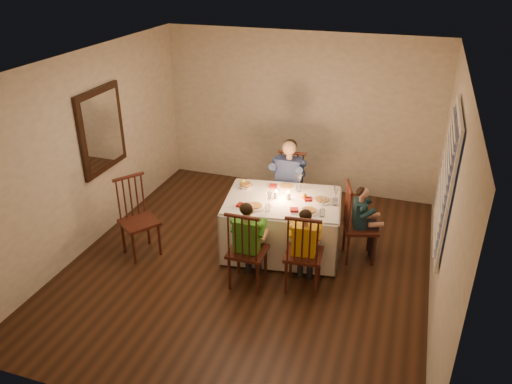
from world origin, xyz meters
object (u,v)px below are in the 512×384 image
(child_yellow, at_px, (302,287))
(chair_near_left, at_px, (248,283))
(chair_adult, at_px, (287,221))
(child_green, at_px, (248,283))
(dining_table, at_px, (282,214))
(child_teal, at_px, (357,257))
(chair_near_right, at_px, (302,287))
(chair_extra, at_px, (143,253))
(adult, at_px, (287,221))
(serving_bowl, at_px, (246,186))
(chair_end, at_px, (357,257))

(child_yellow, bearing_deg, chair_near_left, 7.96)
(chair_adult, bearing_deg, child_green, -91.88)
(dining_table, xyz_separation_m, chair_near_left, (-0.19, -0.86, -0.56))
(chair_near_left, height_order, child_teal, chair_near_left)
(child_yellow, bearing_deg, chair_near_right, 180.00)
(chair_extra, relative_size, child_teal, 1.05)
(dining_table, relative_size, chair_near_right, 1.54)
(dining_table, height_order, child_teal, dining_table)
(adult, bearing_deg, child_yellow, -68.22)
(chair_near_left, bearing_deg, child_teal, -141.18)
(chair_adult, bearing_deg, chair_near_right, -68.22)
(chair_adult, relative_size, chair_near_left, 1.00)
(chair_extra, height_order, serving_bowl, serving_bowl)
(chair_near_left, relative_size, child_yellow, 0.98)
(chair_end, relative_size, adult, 0.82)
(adult, xyz_separation_m, child_green, (-0.05, -1.65, 0.00))
(chair_end, distance_m, child_yellow, 1.02)
(child_yellow, height_order, child_teal, child_yellow)
(dining_table, height_order, chair_extra, dining_table)
(child_green, bearing_deg, chair_adult, -92.95)
(chair_adult, height_order, chair_end, same)
(chair_extra, relative_size, child_yellow, 1.01)
(child_teal, bearing_deg, chair_near_right, 130.88)
(adult, relative_size, child_green, 1.14)
(chair_extra, relative_size, adult, 0.84)
(dining_table, bearing_deg, child_teal, -0.55)
(child_yellow, bearing_deg, dining_table, -61.99)
(chair_adult, bearing_deg, child_yellow, -68.22)
(child_yellow, xyz_separation_m, serving_bowl, (-1.04, 0.88, 0.81))
(adult, relative_size, child_teal, 1.25)
(dining_table, xyz_separation_m, child_green, (-0.19, -0.86, -0.56))
(chair_adult, xyz_separation_m, child_teal, (1.15, -0.64, 0.00))
(dining_table, xyz_separation_m, chair_end, (1.01, 0.14, -0.56))
(chair_near_right, relative_size, child_teal, 1.02)
(serving_bowl, bearing_deg, chair_near_right, -40.37)
(child_green, distance_m, serving_bowl, 1.36)
(child_green, bearing_deg, chair_end, -141.18)
(chair_end, bearing_deg, child_green, 113.46)
(child_green, bearing_deg, adult, -92.95)
(dining_table, relative_size, child_yellow, 1.51)
(adult, bearing_deg, chair_end, -29.30)
(chair_adult, distance_m, serving_bowl, 1.11)
(chair_extra, xyz_separation_m, child_yellow, (2.23, -0.04, 0.00))
(chair_near_left, height_order, serving_bowl, serving_bowl)
(chair_near_right, xyz_separation_m, serving_bowl, (-1.04, 0.88, 0.81))
(dining_table, relative_size, child_teal, 1.58)
(chair_near_right, bearing_deg, child_yellow, 180.00)
(dining_table, distance_m, chair_adult, 0.97)
(chair_near_left, xyz_separation_m, chair_near_right, (0.65, 0.15, 0.00))
(chair_near_right, bearing_deg, dining_table, -61.99)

